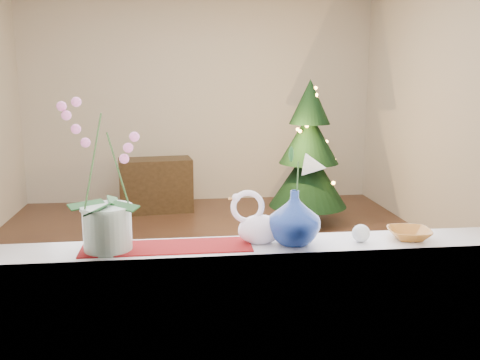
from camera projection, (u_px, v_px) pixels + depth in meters
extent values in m
plane|color=#3A2217|center=(216.00, 262.00, 4.74)|extent=(5.00, 5.00, 0.00)
cube|color=beige|center=(200.00, 97.00, 6.92)|extent=(4.50, 0.10, 2.70)
cube|color=beige|center=(263.00, 147.00, 2.05)|extent=(4.50, 0.10, 2.70)
cube|color=beige|center=(466.00, 107.00, 4.76)|extent=(0.10, 5.00, 2.70)
cube|color=white|center=(260.00, 359.00, 2.26)|extent=(2.20, 0.08, 0.88)
cube|color=white|center=(257.00, 249.00, 2.26)|extent=(2.20, 0.26, 0.04)
cube|color=maroon|center=(167.00, 247.00, 2.21)|extent=(0.70, 0.20, 0.01)
imported|color=navy|center=(294.00, 213.00, 2.24)|extent=(0.27, 0.27, 0.26)
sphere|color=silver|center=(361.00, 233.00, 2.28)|extent=(0.09, 0.09, 0.08)
imported|color=#A96825|center=(409.00, 235.00, 2.33)|extent=(0.18, 0.18, 0.04)
cube|color=black|center=(156.00, 185.00, 6.48)|extent=(0.90, 0.53, 0.65)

